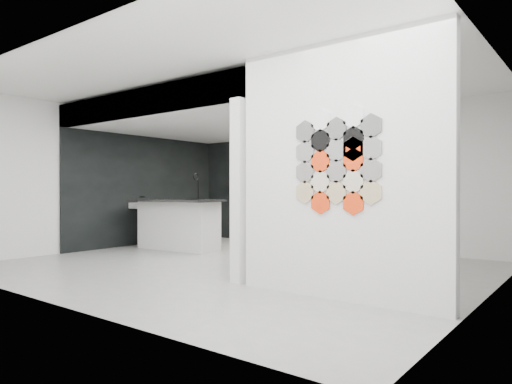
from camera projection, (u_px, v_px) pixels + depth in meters
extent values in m
cube|color=gray|center=(239.00, 266.00, 7.10)|extent=(7.00, 6.00, 0.01)
cube|color=silver|center=(338.00, 170.00, 4.94)|extent=(2.45, 0.15, 2.80)
cube|color=black|center=(279.00, 190.00, 10.24)|extent=(4.40, 0.04, 2.35)
cube|color=black|center=(147.00, 190.00, 10.00)|extent=(0.04, 4.00, 2.35)
cube|color=silver|center=(220.00, 118.00, 8.67)|extent=(4.40, 4.00, 0.40)
cube|color=silver|center=(239.00, 191.00, 5.80)|extent=(0.16, 0.16, 2.35)
cube|color=silver|center=(138.00, 103.00, 7.15)|extent=(4.40, 0.16, 0.40)
cube|color=silver|center=(146.00, 205.00, 9.70)|extent=(0.40, 0.60, 0.12)
cube|color=black|center=(280.00, 184.00, 10.09)|extent=(3.00, 0.15, 0.04)
cube|color=silver|center=(178.00, 225.00, 9.05)|extent=(1.71, 0.75, 0.95)
cube|color=black|center=(175.00, 200.00, 8.97)|extent=(1.95, 0.99, 0.04)
cube|color=black|center=(191.00, 200.00, 8.94)|extent=(0.53, 0.46, 0.02)
cylinder|color=black|center=(198.00, 188.00, 9.13)|extent=(0.03, 0.03, 0.44)
torus|color=black|center=(196.00, 177.00, 9.07)|extent=(0.04, 0.16, 0.16)
cylinder|color=black|center=(236.00, 181.00, 10.88)|extent=(0.24, 0.24, 0.16)
ellipsoid|color=black|center=(313.00, 180.00, 9.58)|extent=(0.20, 0.20, 0.13)
cylinder|color=gray|center=(335.00, 180.00, 9.27)|extent=(0.17, 0.17, 0.11)
cylinder|color=gray|center=(335.00, 180.00, 9.27)|extent=(0.12, 0.12, 0.14)
cylinder|color=black|center=(260.00, 180.00, 10.42)|extent=(0.06, 0.06, 0.16)
cylinder|color=black|center=(257.00, 181.00, 10.49)|extent=(0.11, 0.11, 0.11)
cylinder|color=tan|center=(305.00, 192.00, 5.10)|extent=(0.26, 0.02, 0.26)
cylinder|color=#66635E|center=(305.00, 172.00, 5.10)|extent=(0.26, 0.02, 0.26)
cylinder|color=silver|center=(305.00, 152.00, 5.09)|extent=(0.26, 0.02, 0.26)
cylinder|color=black|center=(305.00, 132.00, 5.09)|extent=(0.26, 0.02, 0.26)
cylinder|color=#F2370C|center=(320.00, 202.00, 4.98)|extent=(0.26, 0.02, 0.26)
cylinder|color=beige|center=(320.00, 182.00, 4.98)|extent=(0.26, 0.02, 0.26)
cylinder|color=#F2370C|center=(320.00, 161.00, 4.98)|extent=(0.26, 0.02, 0.26)
cylinder|color=black|center=(320.00, 141.00, 4.97)|extent=(0.26, 0.02, 0.26)
cylinder|color=white|center=(320.00, 120.00, 4.97)|extent=(0.26, 0.02, 0.26)
cylinder|color=tan|center=(336.00, 192.00, 4.86)|extent=(0.26, 0.02, 0.26)
cylinder|color=#66635E|center=(336.00, 171.00, 4.86)|extent=(0.26, 0.02, 0.26)
cylinder|color=silver|center=(336.00, 150.00, 4.86)|extent=(0.26, 0.02, 0.26)
cylinder|color=black|center=(337.00, 129.00, 4.85)|extent=(0.26, 0.02, 0.26)
cylinder|color=#F2370C|center=(353.00, 203.00, 4.74)|extent=(0.26, 0.02, 0.26)
cylinder|color=beige|center=(353.00, 181.00, 4.74)|extent=(0.26, 0.02, 0.26)
cylinder|color=#F2370C|center=(353.00, 160.00, 4.74)|extent=(0.26, 0.02, 0.26)
cylinder|color=black|center=(353.00, 138.00, 4.74)|extent=(0.26, 0.02, 0.26)
cylinder|color=white|center=(353.00, 117.00, 4.74)|extent=(0.26, 0.02, 0.26)
cylinder|color=tan|center=(371.00, 192.00, 4.62)|extent=(0.26, 0.02, 0.26)
cylinder|color=#66635E|center=(371.00, 170.00, 4.62)|extent=(0.26, 0.02, 0.26)
cylinder|color=silver|center=(371.00, 148.00, 4.62)|extent=(0.26, 0.02, 0.26)
cylinder|color=black|center=(371.00, 126.00, 4.62)|extent=(0.26, 0.02, 0.26)
cylinder|color=#F2370C|center=(353.00, 149.00, 4.74)|extent=(0.26, 0.02, 0.26)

